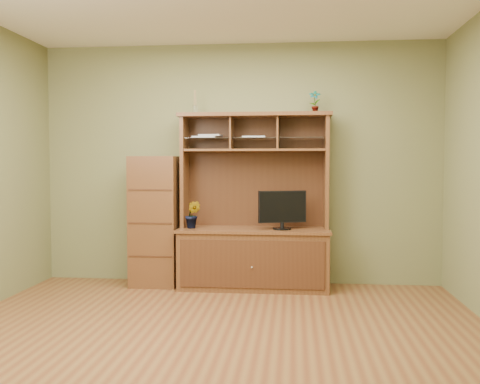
# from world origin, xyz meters

# --- Properties ---
(room) EXTENTS (4.54, 4.04, 2.74)m
(room) POSITION_xyz_m (0.00, 0.00, 1.35)
(room) COLOR brown
(room) RESTS_ON ground
(media_hutch) EXTENTS (1.66, 0.61, 1.90)m
(media_hutch) POSITION_xyz_m (0.19, 1.73, 0.52)
(media_hutch) COLOR #422213
(media_hutch) RESTS_ON room
(monitor) EXTENTS (0.51, 0.21, 0.41)m
(monitor) POSITION_xyz_m (0.50, 1.64, 0.87)
(monitor) COLOR black
(monitor) RESTS_ON media_hutch
(orchid_plant) EXTENTS (0.17, 0.15, 0.30)m
(orchid_plant) POSITION_xyz_m (-0.47, 1.65, 0.80)
(orchid_plant) COLOR #31511B
(orchid_plant) RESTS_ON media_hutch
(top_plant) EXTENTS (0.14, 0.10, 0.24)m
(top_plant) POSITION_xyz_m (0.84, 1.80, 2.02)
(top_plant) COLOR #3B6924
(top_plant) RESTS_ON media_hutch
(reed_diffuser) EXTENTS (0.05, 0.05, 0.26)m
(reed_diffuser) POSITION_xyz_m (-0.47, 1.80, 2.00)
(reed_diffuser) COLOR silver
(reed_diffuser) RESTS_ON media_hutch
(magazines) EXTENTS (0.81, 0.20, 0.04)m
(magazines) POSITION_xyz_m (-0.17, 1.80, 1.65)
(magazines) COLOR silver
(magazines) RESTS_ON media_hutch
(side_cabinet) EXTENTS (0.51, 0.47, 1.43)m
(side_cabinet) POSITION_xyz_m (-0.91, 1.75, 0.72)
(side_cabinet) COLOR #422213
(side_cabinet) RESTS_ON room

